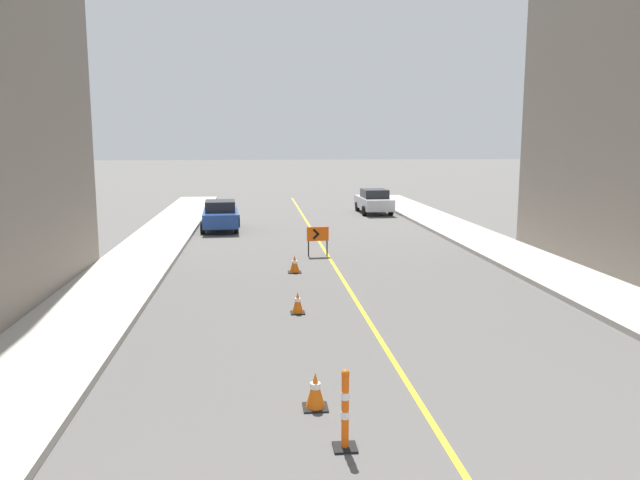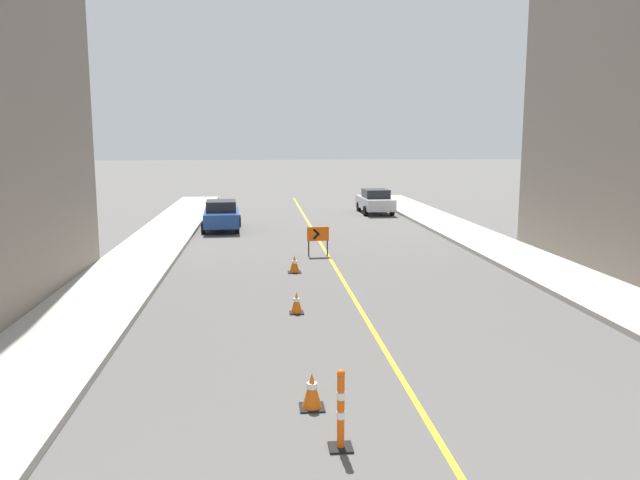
# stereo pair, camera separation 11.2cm
# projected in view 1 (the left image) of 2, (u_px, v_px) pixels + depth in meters

# --- Properties ---
(lane_stripe) EXTENTS (0.12, 49.21, 0.01)m
(lane_stripe) POSITION_uv_depth(u_px,v_px,m) (324.00, 249.00, 27.33)
(lane_stripe) COLOR gold
(lane_stripe) RESTS_ON ground_plane
(sidewalk_left) EXTENTS (2.91, 49.21, 0.17)m
(sidewalk_left) POSITION_uv_depth(u_px,v_px,m) (148.00, 251.00, 26.56)
(sidewalk_left) COLOR #ADA89E
(sidewalk_left) RESTS_ON ground_plane
(sidewalk_right) EXTENTS (2.91, 49.21, 0.17)m
(sidewalk_right) POSITION_uv_depth(u_px,v_px,m) (491.00, 245.00, 28.08)
(sidewalk_right) COLOR #ADA89E
(sidewalk_right) RESTS_ON ground_plane
(traffic_cone_second) EXTENTS (0.44, 0.44, 0.66)m
(traffic_cone_second) POSITION_uv_depth(u_px,v_px,m) (315.00, 391.00, 11.10)
(traffic_cone_second) COLOR black
(traffic_cone_second) RESTS_ON ground_plane
(traffic_cone_third) EXTENTS (0.39, 0.39, 0.60)m
(traffic_cone_third) POSITION_uv_depth(u_px,v_px,m) (298.00, 303.00, 17.20)
(traffic_cone_third) COLOR black
(traffic_cone_third) RESTS_ON ground_plane
(traffic_cone_fourth) EXTENTS (0.47, 0.47, 0.62)m
(traffic_cone_fourth) POSITION_uv_depth(u_px,v_px,m) (295.00, 264.00, 22.50)
(traffic_cone_fourth) COLOR black
(traffic_cone_fourth) RESTS_ON ground_plane
(delineator_post_front) EXTENTS (0.37, 0.37, 1.29)m
(delineator_post_front) POSITION_uv_depth(u_px,v_px,m) (345.00, 414.00, 9.60)
(delineator_post_front) COLOR black
(delineator_post_front) RESTS_ON ground_plane
(arrow_barricade_primary) EXTENTS (0.91, 0.13, 1.21)m
(arrow_barricade_primary) POSITION_uv_depth(u_px,v_px,m) (318.00, 236.00, 25.63)
(arrow_barricade_primary) COLOR #EF560C
(arrow_barricade_primary) RESTS_ON ground_plane
(parked_car_curb_near) EXTENTS (2.01, 4.38, 1.59)m
(parked_car_curb_near) POSITION_uv_depth(u_px,v_px,m) (221.00, 215.00, 33.03)
(parked_car_curb_near) COLOR navy
(parked_car_curb_near) RESTS_ON ground_plane
(parked_car_curb_mid) EXTENTS (1.95, 4.35, 1.59)m
(parked_car_curb_mid) POSITION_uv_depth(u_px,v_px,m) (374.00, 201.00, 40.61)
(parked_car_curb_mid) COLOR #B7B7BC
(parked_car_curb_mid) RESTS_ON ground_plane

